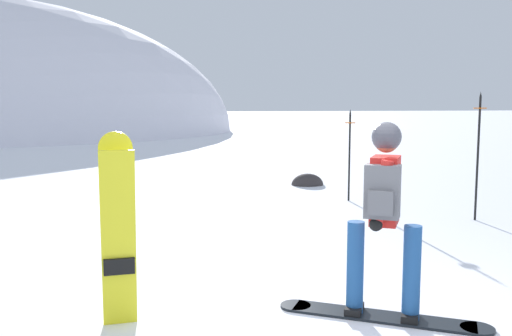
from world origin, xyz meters
TOP-DOWN VIEW (x-y plane):
  - snowboarder_main at (0.46, 0.24)m, footprint 1.55×1.19m
  - spare_snowboard at (-1.73, 0.69)m, footprint 0.28×0.28m
  - piste_marker_near at (3.96, 3.53)m, footprint 0.20×0.20m
  - piste_marker_far at (2.78, 5.73)m, footprint 0.20×0.20m
  - rock_mid at (2.78, 7.95)m, footprint 0.76×0.64m

SIDE VIEW (x-z plane):
  - rock_mid at x=2.78m, z-range -0.27..0.27m
  - spare_snowboard at x=-1.73m, z-range 0.01..1.66m
  - snowboarder_main at x=0.46m, z-range 0.06..1.78m
  - piste_marker_far at x=2.78m, z-range 0.13..1.91m
  - piste_marker_near at x=3.96m, z-range 0.14..2.21m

